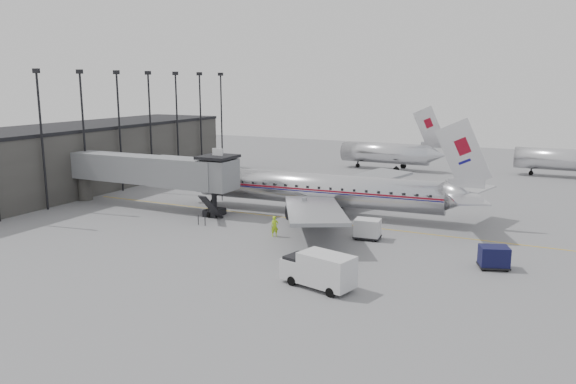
# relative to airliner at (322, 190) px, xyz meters

# --- Properties ---
(ground) EXTENTS (160.00, 160.00, 0.00)m
(ground) POSITION_rel_airliner_xyz_m (-0.67, -9.04, -2.68)
(ground) COLOR slate
(ground) RESTS_ON ground
(terminal) EXTENTS (12.00, 46.00, 8.00)m
(terminal) POSITION_rel_airliner_xyz_m (-34.67, 0.96, 1.32)
(terminal) COLOR #3A3835
(terminal) RESTS_ON ground
(apron_line) EXTENTS (60.00, 0.15, 0.01)m
(apron_line) POSITION_rel_airliner_xyz_m (2.33, -3.04, -2.67)
(apron_line) COLOR gold
(apron_line) RESTS_ON ground
(jet_bridge) EXTENTS (21.00, 6.20, 7.10)m
(jet_bridge) POSITION_rel_airliner_xyz_m (-17.33, -5.37, 1.50)
(jet_bridge) COLOR slate
(jet_bridge) RESTS_ON ground
(floodlight_masts) EXTENTS (0.90, 42.25, 15.25)m
(floodlight_masts) POSITION_rel_airliner_xyz_m (-28.17, 3.96, 5.69)
(floodlight_masts) COLOR black
(floodlight_masts) RESTS_ON ground
(distant_aircraft_near) EXTENTS (16.39, 3.20, 10.26)m
(distant_aircraft_near) POSITION_rel_airliner_xyz_m (-2.46, 32.96, 0.06)
(distant_aircraft_near) COLOR silver
(distant_aircraft_near) RESTS_ON ground
(distant_aircraft_mid) EXTENTS (16.39, 3.20, 10.26)m
(distant_aircraft_mid) POSITION_rel_airliner_xyz_m (23.54, 36.96, 0.06)
(distant_aircraft_mid) COLOR silver
(distant_aircraft_mid) RESTS_ON ground
(airliner) EXTENTS (33.67, 31.14, 10.64)m
(airliner) POSITION_rel_airliner_xyz_m (0.00, 0.00, 0.00)
(airliner) COLOR silver
(airliner) RESTS_ON ground
(service_van) EXTENTS (5.62, 3.29, 2.48)m
(service_van) POSITION_rel_airliner_xyz_m (7.98, -20.03, -1.37)
(service_van) COLOR silver
(service_van) RESTS_ON ground
(baggage_cart_navy) EXTENTS (2.63, 2.31, 1.73)m
(baggage_cart_navy) POSITION_rel_airliner_xyz_m (18.43, -10.66, -1.76)
(baggage_cart_navy) COLOR #0D0E34
(baggage_cart_navy) RESTS_ON ground
(baggage_cart_white) EXTENTS (2.49, 2.00, 1.83)m
(baggage_cart_white) POSITION_rel_airliner_xyz_m (7.33, -7.04, -1.71)
(baggage_cart_white) COLOR silver
(baggage_cart_white) RESTS_ON ground
(ramp_worker) EXTENTS (0.82, 0.79, 1.89)m
(ramp_worker) POSITION_rel_airliner_xyz_m (-0.55, -9.92, -1.73)
(ramp_worker) COLOR #A7DE1A
(ramp_worker) RESTS_ON ground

